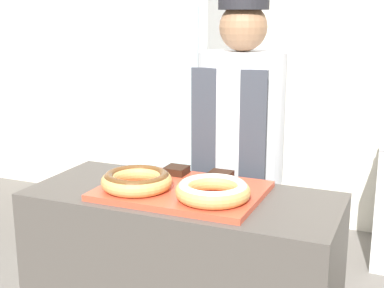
# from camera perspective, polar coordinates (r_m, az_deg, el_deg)

# --- Properties ---
(wall_back) EXTENTS (8.00, 0.06, 2.70)m
(wall_back) POSITION_cam_1_polar(r_m,az_deg,el_deg) (4.06, 11.48, 10.15)
(wall_back) COLOR silver
(wall_back) RESTS_ON ground_plane
(serving_tray) EXTENTS (0.63, 0.46, 0.02)m
(serving_tray) POSITION_cam_1_polar(r_m,az_deg,el_deg) (2.12, -1.06, -5.00)
(serving_tray) COLOR #D84C33
(serving_tray) RESTS_ON display_counter
(donut_chocolate_glaze) EXTENTS (0.28, 0.28, 0.07)m
(donut_chocolate_glaze) POSITION_cam_1_polar(r_m,az_deg,el_deg) (2.11, -5.92, -3.81)
(donut_chocolate_glaze) COLOR tan
(donut_chocolate_glaze) RESTS_ON serving_tray
(donut_light_glaze) EXTENTS (0.28, 0.28, 0.07)m
(donut_light_glaze) POSITION_cam_1_polar(r_m,az_deg,el_deg) (1.98, 2.24, -4.91)
(donut_light_glaze) COLOR tan
(donut_light_glaze) RESTS_ON serving_tray
(brownie_back_left) EXTENTS (0.09, 0.09, 0.03)m
(brownie_back_left) POSITION_cam_1_polar(r_m,az_deg,el_deg) (2.30, -1.68, -2.82)
(brownie_back_left) COLOR black
(brownie_back_left) RESTS_ON serving_tray
(brownie_back_right) EXTENTS (0.09, 0.09, 0.03)m
(brownie_back_right) POSITION_cam_1_polar(r_m,az_deg,el_deg) (2.22, 3.03, -3.39)
(brownie_back_right) COLOR black
(brownie_back_right) RESTS_ON serving_tray
(baker_person) EXTENTS (0.41, 0.41, 1.67)m
(baker_person) POSITION_cam_1_polar(r_m,az_deg,el_deg) (2.57, 5.11, -2.36)
(baker_person) COLOR #4C4C51
(baker_person) RESTS_ON ground_plane
(beverage_fridge) EXTENTS (0.68, 0.62, 1.78)m
(beverage_fridge) POSITION_cam_1_polar(r_m,az_deg,el_deg) (3.99, -1.41, 3.72)
(beverage_fridge) COLOR #ADB2B7
(beverage_fridge) RESTS_ON ground_plane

